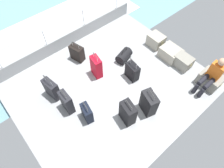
# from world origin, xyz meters

# --- Properties ---
(ground_plane) EXTENTS (4.40, 5.20, 0.06)m
(ground_plane) POSITION_xyz_m (0.00, 0.00, -0.03)
(ground_plane) COLOR #939699
(gunwale_port) EXTENTS (0.06, 5.20, 0.45)m
(gunwale_port) POSITION_xyz_m (-2.17, 0.00, 0.23)
(gunwale_port) COLOR #939699
(gunwale_port) RESTS_ON ground_plane
(railing_port) EXTENTS (0.04, 4.20, 1.02)m
(railing_port) POSITION_xyz_m (-2.17, 0.00, 0.78)
(railing_port) COLOR silver
(railing_port) RESTS_ON ground_plane
(sea_wake) EXTENTS (12.00, 12.00, 0.01)m
(sea_wake) POSITION_xyz_m (-3.60, 0.00, -0.34)
(sea_wake) COLOR #6B99A8
(sea_wake) RESTS_ON ground_plane
(cargo_crate_0) EXTENTS (0.53, 0.41, 0.40)m
(cargo_crate_0) POSITION_xyz_m (-0.30, 2.16, 0.20)
(cargo_crate_0) COLOR #9E9989
(cargo_crate_0) RESTS_ON ground_plane
(cargo_crate_1) EXTENTS (0.63, 0.49, 0.36)m
(cargo_crate_1) POSITION_xyz_m (0.36, 2.10, 0.18)
(cargo_crate_1) COLOR #9E9989
(cargo_crate_1) RESTS_ON ground_plane
(cargo_crate_2) EXTENTS (0.55, 0.38, 0.38)m
(cargo_crate_2) POSITION_xyz_m (0.83, 2.11, 0.19)
(cargo_crate_2) COLOR gray
(cargo_crate_2) RESTS_ON ground_plane
(cargo_crate_3) EXTENTS (0.63, 0.48, 0.38)m
(cargo_crate_3) POSITION_xyz_m (1.74, 2.16, 0.19)
(cargo_crate_3) COLOR gray
(cargo_crate_3) RESTS_ON ground_plane
(passenger_seated) EXTENTS (0.34, 0.66, 1.08)m
(passenger_seated) POSITION_xyz_m (1.74, 1.98, 0.56)
(passenger_seated) COLOR orange
(passenger_seated) RESTS_ON ground_plane
(suitcase_0) EXTENTS (0.50, 0.37, 0.81)m
(suitcase_0) POSITION_xyz_m (1.18, 0.22, 0.34)
(suitcase_0) COLOR black
(suitcase_0) RESTS_ON ground_plane
(suitcase_1) EXTENTS (0.40, 0.20, 0.78)m
(suitcase_1) POSITION_xyz_m (-0.18, -1.32, 0.33)
(suitcase_1) COLOR black
(suitcase_1) RESTS_ON ground_plane
(suitcase_2) EXTENTS (0.45, 0.32, 0.79)m
(suitcase_2) POSITION_xyz_m (1.04, -0.36, 0.34)
(suitcase_2) COLOR black
(suitcase_2) RESTS_ON ground_plane
(suitcase_3) EXTENTS (0.47, 0.27, 0.80)m
(suitcase_3) POSITION_xyz_m (-0.78, -1.39, 0.30)
(suitcase_3) COLOR black
(suitcase_3) RESTS_ON ground_plane
(suitcase_4) EXTENTS (0.40, 0.27, 0.83)m
(suitcase_4) POSITION_xyz_m (-0.59, -0.05, 0.34)
(suitcase_4) COLOR #B70C1E
(suitcase_4) RESTS_ON ground_plane
(suitcase_5) EXTENTS (0.40, 0.25, 0.65)m
(suitcase_5) POSITION_xyz_m (0.36, -1.09, 0.26)
(suitcase_5) COLOR black
(suitcase_5) RESTS_ON ground_plane
(suitcase_6) EXTENTS (0.43, 0.25, 0.71)m
(suitcase_6) POSITION_xyz_m (0.15, 0.65, 0.26)
(suitcase_6) COLOR black
(suitcase_6) RESTS_ON ground_plane
(suitcase_7) EXTENTS (0.46, 0.33, 0.64)m
(suitcase_7) POSITION_xyz_m (-1.46, -0.12, 0.25)
(suitcase_7) COLOR black
(suitcase_7) RESTS_ON ground_plane
(duffel_bag) EXTENTS (0.43, 0.57, 0.46)m
(duffel_bag) POSITION_xyz_m (-0.51, 0.95, 0.16)
(duffel_bag) COLOR black
(duffel_bag) RESTS_ON ground_plane
(paper_cup) EXTENTS (0.08, 0.08, 0.10)m
(paper_cup) POSITION_xyz_m (0.97, 0.71, 0.05)
(paper_cup) COLOR white
(paper_cup) RESTS_ON ground_plane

